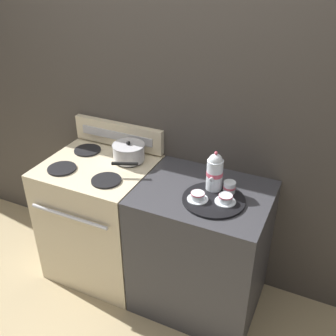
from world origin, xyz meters
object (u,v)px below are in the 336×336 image
Objects in this scene: serving_tray at (214,200)px; teacup_right at (225,199)px; teapot at (215,172)px; stove at (102,218)px; creamer_jug at (229,187)px; saucepan at (129,152)px; teacup_left at (198,196)px.

teacup_right reaches higher than serving_tray.
teapot is 0.17m from teacup_right.
stove is 2.49× the size of serving_tray.
serving_tray is 1.47× the size of teapot.
creamer_jug is at bearing 2.84° from stove.
stove is 0.55m from saucepan.
teapot reaches higher than teacup_left.
serving_tray is at bearing -69.86° from teapot.
teapot is at bearing 73.54° from teacup_left.
teapot reaches higher than saucepan.
stove is 12.28× the size of creamer_jug.
teapot is 0.18m from teacup_left.
serving_tray is 3.01× the size of teacup_right.
teapot is at bearing 135.24° from teacup_right.
saucepan reaches higher than serving_tray.
saucepan is at bearing 39.24° from stove.
creamer_jug is at bearing 96.14° from teacup_right.
teacup_left is at bearing -150.29° from serving_tray.
teapot is at bearing -8.77° from saucepan.
saucepan is at bearing 172.55° from creamer_jug.
teacup_left is at bearing -106.46° from teapot.
saucepan is 0.64m from teapot.
saucepan reaches higher than teacup_left.
teapot is 0.12m from creamer_jug.
saucepan is 2.69× the size of teacup_right.
creamer_jug is at bearing 61.36° from serving_tray.
stove is 1.02m from teacup_right.
teacup_left is (-0.08, -0.05, 0.03)m from serving_tray.
serving_tray is 0.07m from teacup_right.
serving_tray is at bearing -16.59° from saucepan.
saucepan is 0.76m from teacup_right.
teacup_left is at bearing -163.95° from teacup_right.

